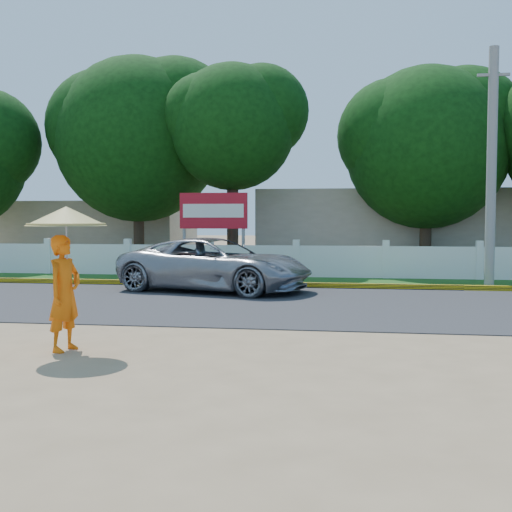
{
  "coord_description": "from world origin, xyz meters",
  "views": [
    {
      "loc": [
        1.9,
        -10.57,
        2.08
      ],
      "look_at": [
        0.0,
        2.0,
        1.3
      ],
      "focal_mm": 45.0,
      "sensor_mm": 36.0,
      "label": 1
    }
  ],
  "objects": [
    {
      "name": "vehicle",
      "position": [
        -1.87,
        6.84,
        0.75
      ],
      "size": [
        5.83,
        3.77,
        1.49
      ],
      "primitive_type": "imported",
      "rotation": [
        0.0,
        0.0,
        1.31
      ],
      "color": "#93949A",
      "rests_on": "ground"
    },
    {
      "name": "billboard",
      "position": [
        -3.12,
        12.3,
        2.14
      ],
      "size": [
        2.5,
        0.13,
        2.95
      ],
      "color": "gray",
      "rests_on": "ground"
    },
    {
      "name": "utility_pole",
      "position": [
        5.84,
        8.83,
        3.47
      ],
      "size": [
        0.28,
        0.28,
        6.94
      ],
      "primitive_type": "cylinder",
      "color": "gray",
      "rests_on": "ground"
    },
    {
      "name": "tree_row",
      "position": [
        1.12,
        14.16,
        4.99
      ],
      "size": [
        34.62,
        8.04,
        8.66
      ],
      "color": "#473828",
      "rests_on": "ground"
    },
    {
      "name": "curb",
      "position": [
        0.0,
        8.05,
        0.08
      ],
      "size": [
        40.0,
        0.18,
        0.16
      ],
      "primitive_type": "cube",
      "color": "yellow",
      "rests_on": "ground"
    },
    {
      "name": "building_near",
      "position": [
        3.0,
        18.0,
        1.6
      ],
      "size": [
        10.0,
        6.0,
        3.2
      ],
      "primitive_type": "cube",
      "color": "#B7AD99",
      "rests_on": "ground"
    },
    {
      "name": "ground",
      "position": [
        0.0,
        0.0,
        0.0
      ],
      "size": [
        120.0,
        120.0,
        0.0
      ],
      "primitive_type": "plane",
      "color": "#9E8460",
      "rests_on": "ground"
    },
    {
      "name": "fence",
      "position": [
        0.0,
        11.2,
        0.55
      ],
      "size": [
        40.0,
        0.1,
        1.1
      ],
      "primitive_type": "cube",
      "color": "silver",
      "rests_on": "ground"
    },
    {
      "name": "grass_verge",
      "position": [
        0.0,
        9.75,
        0.01
      ],
      "size": [
        60.0,
        3.5,
        0.03
      ],
      "primitive_type": "cube",
      "color": "#2D601E",
      "rests_on": "ground"
    },
    {
      "name": "building_far",
      "position": [
        -10.0,
        19.0,
        1.4
      ],
      "size": [
        8.0,
        5.0,
        2.8
      ],
      "primitive_type": "cube",
      "color": "#B7AD99",
      "rests_on": "ground"
    },
    {
      "name": "road",
      "position": [
        0.0,
        4.5,
        0.01
      ],
      "size": [
        60.0,
        7.0,
        0.02
      ],
      "primitive_type": "cube",
      "color": "#38383A",
      "rests_on": "ground"
    },
    {
      "name": "monk_with_parasol",
      "position": [
        -2.48,
        -1.27,
        1.46
      ],
      "size": [
        1.23,
        1.23,
        2.24
      ],
      "color": "#DD5E0B",
      "rests_on": "ground"
    }
  ]
}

